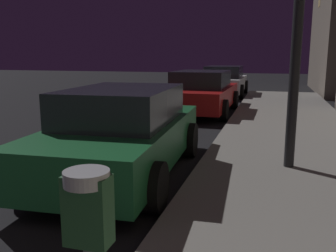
# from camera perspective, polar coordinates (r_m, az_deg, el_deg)

# --- Properties ---
(parking_meter) EXTENTS (0.19, 0.19, 1.33)m
(parking_meter) POSITION_cam_1_polar(r_m,az_deg,el_deg) (1.65, -12.14, -17.57)
(parking_meter) COLOR #59595B
(parking_meter) RESTS_ON sidewalk
(car_green) EXTENTS (2.17, 4.37, 1.43)m
(car_green) POSITION_cam_1_polar(r_m,az_deg,el_deg) (5.98, -7.02, -0.95)
(car_green) COLOR #19592D
(car_green) RESTS_ON ground
(car_red) EXTENTS (2.16, 4.42, 1.43)m
(car_red) POSITION_cam_1_polar(r_m,az_deg,el_deg) (12.40, 5.26, 5.24)
(car_red) COLOR maroon
(car_red) RESTS_ON ground
(car_white) EXTENTS (2.07, 4.40, 1.43)m
(car_white) POSITION_cam_1_polar(r_m,az_deg,el_deg) (18.11, 8.75, 6.97)
(car_white) COLOR silver
(car_white) RESTS_ON ground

